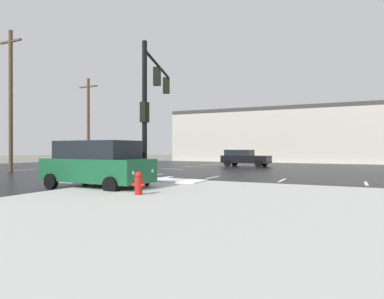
% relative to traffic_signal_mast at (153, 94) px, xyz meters
% --- Properties ---
extents(ground_plane, '(120.00, 120.00, 0.00)m').
position_rel_traffic_signal_mast_xyz_m(ground_plane, '(-4.53, 4.31, -4.38)').
color(ground_plane, slate).
extents(road_asphalt, '(44.00, 44.00, 0.02)m').
position_rel_traffic_signal_mast_xyz_m(road_asphalt, '(-4.53, 4.31, -4.37)').
color(road_asphalt, black).
rests_on(road_asphalt, ground_plane).
extents(sidewalk_corner, '(18.00, 18.00, 0.14)m').
position_rel_traffic_signal_mast_xyz_m(sidewalk_corner, '(7.47, -7.69, -4.31)').
color(sidewalk_corner, '#B2B2AD').
rests_on(sidewalk_corner, ground_plane).
extents(snow_strip_curbside, '(4.00, 1.60, 0.06)m').
position_rel_traffic_signal_mast_xyz_m(snow_strip_curbside, '(0.47, 0.31, -4.21)').
color(snow_strip_curbside, white).
rests_on(snow_strip_curbside, sidewalk_corner).
extents(lane_markings, '(36.15, 36.15, 0.01)m').
position_rel_traffic_signal_mast_xyz_m(lane_markings, '(-3.32, 2.93, -4.36)').
color(lane_markings, silver).
rests_on(lane_markings, road_asphalt).
extents(traffic_signal_mast, '(2.03, 5.56, 6.36)m').
position_rel_traffic_signal_mast_xyz_m(traffic_signal_mast, '(0.00, 0.00, 0.00)').
color(traffic_signal_mast, black).
rests_on(traffic_signal_mast, sidewalk_corner).
extents(fire_hydrant, '(0.48, 0.26, 0.79)m').
position_rel_traffic_signal_mast_xyz_m(fire_hydrant, '(2.18, -4.39, -3.85)').
color(fire_hydrant, red).
rests_on(fire_hydrant, sidewalk_corner).
extents(strip_building_background, '(27.08, 8.00, 6.91)m').
position_rel_traffic_signal_mast_xyz_m(strip_building_background, '(-0.14, 31.02, -0.93)').
color(strip_building_background, beige).
rests_on(strip_building_background, ground_plane).
extents(suv_blue, '(2.25, 4.87, 2.03)m').
position_rel_traffic_signal_mast_xyz_m(suv_blue, '(-13.99, 11.78, -3.29)').
color(suv_blue, navy).
rests_on(suv_blue, road_asphalt).
extents(sedan_black, '(4.64, 2.29, 1.58)m').
position_rel_traffic_signal_mast_xyz_m(sedan_black, '(-0.35, 16.91, -3.53)').
color(sedan_black, black).
rests_on(sedan_black, road_asphalt).
extents(suv_green, '(4.91, 2.36, 2.03)m').
position_rel_traffic_signal_mast_xyz_m(suv_green, '(-0.90, -2.97, -3.29)').
color(suv_green, '#195933').
rests_on(suv_green, road_asphalt).
extents(utility_pole_mid, '(2.20, 0.28, 10.25)m').
position_rel_traffic_signal_mast_xyz_m(utility_pole_mid, '(-13.37, 2.20, 0.96)').
color(utility_pole_mid, brown).
rests_on(utility_pole_mid, ground_plane).
extents(utility_pole_far, '(2.20, 0.28, 8.60)m').
position_rel_traffic_signal_mast_xyz_m(utility_pole_far, '(-14.51, 11.33, 0.13)').
color(utility_pole_far, brown).
rests_on(utility_pole_far, ground_plane).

